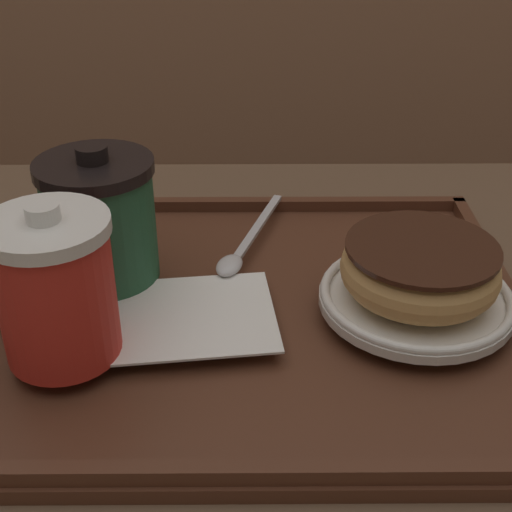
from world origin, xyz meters
name	(u,v)px	position (x,y,z in m)	size (l,w,h in m)	color
cafe_table	(238,453)	(0.00, 0.00, 0.58)	(1.02, 0.67, 0.73)	brown
serving_tray	(256,313)	(0.02, 0.00, 0.74)	(0.45, 0.38, 0.02)	#512D1E
napkin_paper	(192,315)	(-0.03, -0.02, 0.76)	(0.15, 0.13, 0.00)	white
coffee_cup_front	(55,288)	(-0.13, -0.07, 0.81)	(0.09, 0.09, 0.12)	red
coffee_cup_rear	(100,220)	(-0.11, 0.04, 0.81)	(0.10, 0.10, 0.12)	#235638
plate_with_chocolate_donut	(416,297)	(0.15, -0.01, 0.76)	(0.16, 0.16, 0.01)	white
donut_chocolate_glazed	(420,268)	(0.15, -0.01, 0.79)	(0.13, 0.13, 0.04)	tan
spoon	(240,251)	(0.00, 0.07, 0.76)	(0.07, 0.17, 0.01)	silver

